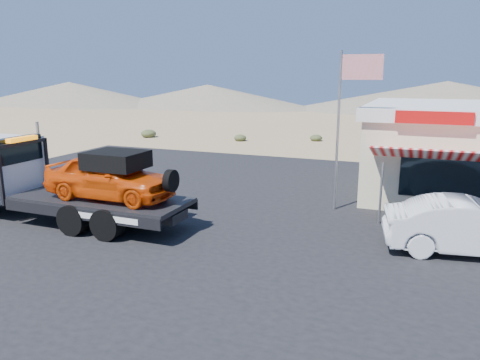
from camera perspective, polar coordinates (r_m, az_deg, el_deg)
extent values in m
plane|color=#9F855A|center=(16.16, -8.40, -6.03)|extent=(120.00, 120.00, 0.00)
cube|color=black|center=(17.94, 2.00, -3.94)|extent=(32.00, 24.00, 0.02)
cylinder|color=black|center=(20.89, -25.40, -1.31)|extent=(1.03, 0.31, 1.03)
cylinder|color=black|center=(16.32, -19.52, -4.50)|extent=(1.03, 0.56, 1.03)
cylinder|color=black|center=(17.83, -15.21, -2.76)|extent=(1.03, 0.56, 1.03)
cylinder|color=black|center=(15.49, -15.78, -5.15)|extent=(1.03, 0.56, 1.03)
cylinder|color=black|center=(17.08, -11.62, -3.25)|extent=(1.03, 0.56, 1.03)
cube|color=black|center=(17.54, -19.39, -2.78)|extent=(8.41, 1.03, 0.31)
cube|color=black|center=(18.92, -25.56, 3.35)|extent=(0.36, 2.05, 0.92)
cube|color=black|center=(18.82, -24.70, 1.01)|extent=(0.10, 2.26, 2.05)
cube|color=orange|center=(18.64, -25.04, 4.56)|extent=(0.26, 1.23, 0.15)
cube|color=black|center=(16.76, -16.54, -2.29)|extent=(6.15, 2.36, 0.15)
imported|color=#D84007|center=(16.32, -15.60, 0.43)|extent=(4.51, 1.82, 1.54)
cube|color=black|center=(16.02, -14.85, 2.38)|extent=(1.85, 1.54, 0.56)
imported|color=silver|center=(15.24, 26.40, -5.18)|extent=(5.12, 2.50, 1.61)
cube|color=red|center=(17.98, 22.54, 7.02)|extent=(2.60, 0.12, 0.45)
cylinder|color=#99999E|center=(17.02, 16.79, -1.55)|extent=(0.08, 0.08, 2.20)
cylinder|color=#99999E|center=(18.07, 11.83, 5.68)|extent=(0.10, 0.10, 6.00)
cube|color=#B20C14|center=(17.83, 14.63, 13.18)|extent=(1.50, 0.02, 0.90)
ellipsoid|color=#394424|center=(30.82, -23.65, 2.58)|extent=(1.02, 1.02, 0.55)
ellipsoid|color=#394424|center=(37.05, -26.56, 3.80)|extent=(0.86, 0.86, 0.46)
ellipsoid|color=#394424|center=(39.96, -11.09, 5.63)|extent=(1.26, 1.26, 0.68)
ellipsoid|color=#394424|center=(37.05, 0.03, 5.20)|extent=(0.98, 0.98, 0.53)
ellipsoid|color=#394424|center=(37.51, 9.26, 5.13)|extent=(0.97, 0.97, 0.52)
cone|color=#726B59|center=(75.73, -3.94, 10.21)|extent=(36.00, 36.00, 3.50)
cone|color=#726B59|center=(71.27, 23.89, 9.28)|extent=(44.00, 44.00, 4.20)
cone|color=#726B59|center=(87.17, -20.06, 9.92)|extent=(40.00, 40.00, 3.80)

